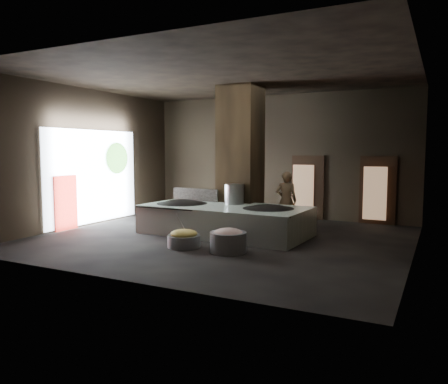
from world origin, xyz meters
The scene contains 28 objects.
floor centered at (0.00, 0.00, -0.05)m, with size 10.00×9.00×0.10m, color black.
ceiling centered at (0.00, 0.00, 4.55)m, with size 10.00×9.00×0.10m, color black.
back_wall centered at (0.00, 4.55, 2.25)m, with size 10.00×0.10×4.50m, color black.
front_wall centered at (0.00, -4.55, 2.25)m, with size 10.00×0.10×4.50m, color black.
left_wall centered at (-5.05, 0.00, 2.25)m, with size 0.10×9.00×4.50m, color black.
right_wall centered at (5.05, 0.00, 2.25)m, with size 0.10×9.00×4.50m, color black.
pillar centered at (-0.30, 1.90, 2.25)m, with size 1.20×1.20×4.50m, color black.
hearth_platform centered at (-0.18, 0.52, 0.42)m, with size 4.85×2.32×0.84m, color silver.
platform_cap centered at (-0.18, 0.52, 0.82)m, with size 4.75×2.28×0.03m, color black.
wok_left centered at (-1.63, 0.47, 0.75)m, with size 1.53×1.53×0.42m, color black.
wok_left_rim centered at (-1.63, 0.47, 0.82)m, with size 1.56×1.56×0.05m, color black.
wok_right centered at (1.17, 0.57, 0.75)m, with size 1.42×1.42×0.40m, color black.
wok_right_rim centered at (1.17, 0.57, 0.82)m, with size 1.46×1.46×0.05m, color black.
stock_pot centered at (-0.13, 1.07, 1.13)m, with size 0.59×0.59×0.63m, color #929699.
splash_guard centered at (-1.63, 1.27, 1.03)m, with size 1.69×0.06×0.42m, color black.
cook centered at (1.17, 2.15, 0.91)m, with size 0.66×0.43×1.81m, color brown.
veg_basin centered at (-0.33, -1.50, 0.15)m, with size 0.84×0.84×0.31m, color gray.
veg_fill centered at (-0.33, -1.50, 0.35)m, with size 0.69×0.69×0.21m, color #99B356.
ladle centered at (-0.48, -1.35, 0.55)m, with size 0.02×0.02×0.66m, color #929699.
meat_basin centered at (0.93, -1.48, 0.25)m, with size 0.90×0.90×0.49m, color gray.
meat_fill centered at (0.93, -1.48, 0.45)m, with size 0.74×0.74×0.28m, color tan.
doorway_near centered at (1.20, 4.45, 1.10)m, with size 1.18×0.08×2.38m, color black.
doorway_near_glow centered at (1.05, 4.38, 1.05)m, with size 0.77×0.04×1.81m, color #8C6647.
doorway_far centered at (3.60, 4.45, 1.10)m, with size 1.18×0.08×2.38m, color black.
doorway_far_glow centered at (3.53, 4.26, 1.05)m, with size 0.75×0.04×1.77m, color #8C6647.
left_opening centered at (-4.95, 0.20, 1.60)m, with size 0.04×4.20×3.10m, color white.
pavilion_sliver centered at (-4.88, -1.10, 0.85)m, with size 0.05×0.90×1.70m, color maroon.
tree_silhouette centered at (-4.85, 1.30, 2.20)m, with size 0.28×1.10×1.10m, color #194714.
Camera 1 is at (5.54, -10.87, 2.47)m, focal length 35.00 mm.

